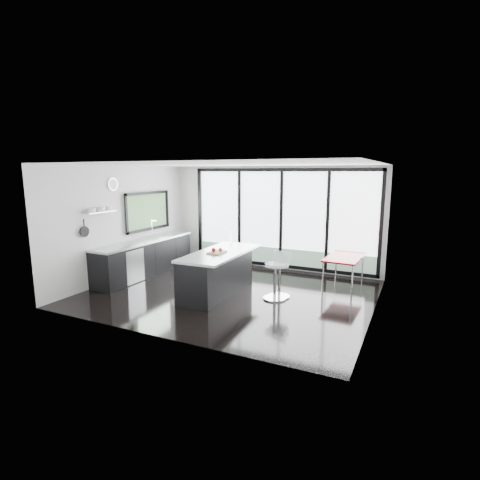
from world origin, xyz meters
The scene contains 11 objects.
floor centered at (0.00, 0.00, 0.00)m, with size 6.00×5.00×0.00m, color black.
ceiling centered at (0.00, 0.00, 2.80)m, with size 6.00×5.00×0.00m, color white.
wall_back centered at (0.27, 2.47, 1.27)m, with size 6.00×0.09×2.80m.
wall_front centered at (0.00, -2.50, 1.40)m, with size 6.00×0.00×2.80m, color silver.
wall_left centered at (-2.97, 0.27, 1.56)m, with size 0.26×5.00×2.80m.
wall_right centered at (3.00, 0.00, 1.40)m, with size 0.00×5.00×2.80m, color silver.
counter_cabinets centered at (-2.67, 0.40, 0.46)m, with size 0.69×3.24×1.36m.
island centered at (-0.27, -0.09, 0.47)m, with size 1.02×2.31×1.21m.
bar_stool_near centered at (1.03, 0.04, 0.39)m, with size 0.49×0.49×0.77m, color silver.
bar_stool_far centered at (1.07, 0.21, 0.37)m, with size 0.46×0.46×0.73m, color silver.
red_table centered at (2.15, 1.65, 0.35)m, with size 0.74×1.30×0.70m, color #90040A.
Camera 1 is at (3.65, -7.06, 2.64)m, focal length 28.00 mm.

